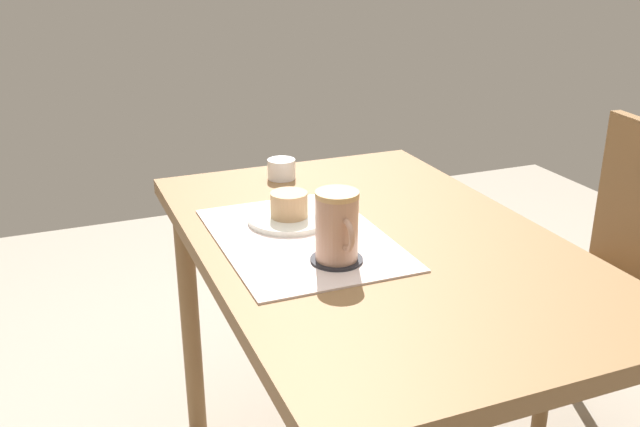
# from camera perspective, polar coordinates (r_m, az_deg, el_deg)

# --- Properties ---
(dining_table) EXTENTS (1.10, 0.71, 0.74)m
(dining_table) POSITION_cam_1_polar(r_m,az_deg,el_deg) (1.49, 4.42, -5.30)
(dining_table) COLOR brown
(dining_table) RESTS_ON ground_plane
(wooden_chair) EXTENTS (0.47, 0.47, 0.88)m
(wooden_chair) POSITION_cam_1_polar(r_m,az_deg,el_deg) (1.98, 21.49, -4.86)
(wooden_chair) COLOR brown
(wooden_chair) RESTS_ON ground_plane
(placemat) EXTENTS (0.46, 0.33, 0.00)m
(placemat) POSITION_cam_1_polar(r_m,az_deg,el_deg) (1.44, -1.47, -2.00)
(placemat) COLOR silver
(placemat) RESTS_ON dining_table
(pastry_plate) EXTENTS (0.18, 0.18, 0.01)m
(pastry_plate) POSITION_cam_1_polar(r_m,az_deg,el_deg) (1.52, -2.47, -0.42)
(pastry_plate) COLOR silver
(pastry_plate) RESTS_ON placemat
(pastry) EXTENTS (0.08, 0.08, 0.05)m
(pastry) POSITION_cam_1_polar(r_m,az_deg,el_deg) (1.51, -2.49, 0.73)
(pastry) COLOR tan
(pastry) RESTS_ON pastry_plate
(coffee_coaster) EXTENTS (0.10, 0.10, 0.00)m
(coffee_coaster) POSITION_cam_1_polar(r_m,az_deg,el_deg) (1.34, 1.33, -3.71)
(coffee_coaster) COLOR #232328
(coffee_coaster) RESTS_ON placemat
(coffee_mug) EXTENTS (0.11, 0.08, 0.13)m
(coffee_mug) POSITION_cam_1_polar(r_m,az_deg,el_deg) (1.31, 1.39, -1.00)
(coffee_mug) COLOR tan
(coffee_mug) RESTS_ON coffee_coaster
(sugar_bowl) EXTENTS (0.07, 0.07, 0.05)m
(sugar_bowl) POSITION_cam_1_polar(r_m,az_deg,el_deg) (1.80, -3.10, 3.58)
(sugar_bowl) COLOR white
(sugar_bowl) RESTS_ON dining_table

